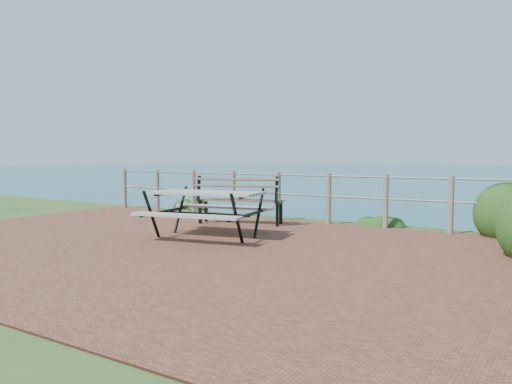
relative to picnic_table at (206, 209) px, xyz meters
The scene contains 6 objects.
ground 0.88m from the picnic_table, 100.97° to the right, with size 10.00×7.00×0.12m, color brown.
safety_railing 2.63m from the picnic_table, 93.06° to the left, with size 9.40×0.10×1.00m.
picnic_table is the anchor object (origin of this frame).
park_bench 1.76m from the picnic_table, 105.50° to the left, with size 1.75×0.91×0.96m.
shrub_lip_west 4.58m from the picnic_table, 133.19° to the left, with size 0.79×0.79×0.53m, color #244D1D.
shrub_lip_east 3.65m from the picnic_table, 58.03° to the left, with size 0.82×0.82×0.57m, color #1D3E13.
Camera 1 is at (5.21, -5.72, 1.37)m, focal length 35.00 mm.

